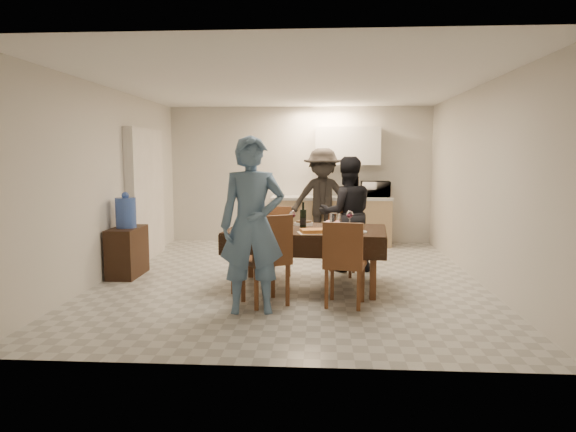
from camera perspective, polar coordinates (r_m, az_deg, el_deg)
name	(u,v)px	position (r m, az deg, el deg)	size (l,w,h in m)	color
floor	(291,278)	(7.11, 0.29, -6.87)	(5.00, 6.00, 0.02)	#B5B6B0
ceiling	(291,85)	(6.98, 0.30, 14.37)	(5.00, 6.00, 0.02)	white
wall_back	(300,175)	(9.92, 1.33, 4.57)	(5.00, 0.02, 2.60)	beige
wall_front	(267,204)	(3.94, -2.30, 1.30)	(5.00, 0.02, 2.60)	beige
wall_left	(110,183)	(7.50, -19.18, 3.51)	(0.02, 6.00, 2.60)	beige
wall_right	(480,184)	(7.22, 20.55, 3.35)	(0.02, 6.00, 2.60)	beige
stub_partition	(146,194)	(8.60, -15.53, 2.33)	(0.15, 1.40, 2.10)	silver
kitchen_base_cabinet	(331,222)	(9.66, 4.79, -0.68)	(2.20, 0.60, 0.86)	tan
kitchen_worktop	(331,198)	(9.62, 4.82, 2.01)	(2.24, 0.64, 0.05)	beige
upper_cabinet	(348,146)	(9.74, 6.64, 7.73)	(1.20, 0.34, 0.70)	white
dining_table	(307,231)	(6.46, 2.11, -1.70)	(2.05, 1.33, 0.76)	black
chair_near_left	(264,251)	(5.68, -2.69, -3.87)	(0.64, 0.67, 0.56)	brown
chair_near_right	(346,255)	(5.66, 6.43, -4.36)	(0.51, 0.52, 0.52)	brown
chair_far_left	(276,234)	(7.16, -1.35, -2.07)	(0.46, 0.46, 0.51)	brown
chair_far_right	(341,236)	(7.15, 5.86, -2.27)	(0.49, 0.49, 0.49)	brown
console	(127,252)	(7.50, -17.43, -3.81)	(0.37, 0.74, 0.68)	#311D10
water_jug	(126,213)	(7.42, -17.57, 0.36)	(0.28, 0.28, 0.42)	#4065C5
wine_bottle	(303,215)	(6.49, 1.69, 0.12)	(0.08, 0.08, 0.33)	black
water_pitcher	(335,221)	(6.40, 5.24, -0.58)	(0.13, 0.13, 0.20)	white
savoury_tart	(314,231)	(6.08, 2.95, -1.68)	(0.37, 0.28, 0.05)	#B37C34
salad_bowl	(331,224)	(6.63, 4.75, -0.92)	(0.16, 0.16, 0.06)	white
mushroom_dish	(304,224)	(6.74, 1.75, -0.88)	(0.22, 0.22, 0.04)	white
wine_glass_a	(261,223)	(6.24, -3.01, -0.75)	(0.09, 0.09, 0.20)	white
wine_glass_b	(350,218)	(6.70, 6.88, -0.25)	(0.09, 0.09, 0.20)	white
wine_glass_c	(292,218)	(6.75, 0.49, -0.20)	(0.09, 0.09, 0.19)	white
plate_near_left	(257,231)	(6.21, -3.51, -1.66)	(0.26, 0.26, 0.01)	white
plate_near_right	(356,232)	(6.17, 7.61, -1.75)	(0.25, 0.25, 0.01)	white
plate_far_left	(262,224)	(6.80, -2.88, -0.93)	(0.24, 0.24, 0.01)	white
plate_far_right	(353,225)	(6.77, 7.27, -1.00)	(0.26, 0.26, 0.02)	white
microwave	(376,189)	(9.65, 9.70, 2.96)	(0.52, 0.35, 0.29)	white
person_near	(252,225)	(5.44, -3.99, -1.01)	(0.69, 0.45, 1.88)	slate
person_far	(347,214)	(7.50, 6.54, 0.23)	(0.81, 0.63, 1.66)	black
person_kitchen	(322,199)	(9.16, 3.85, 1.89)	(1.16, 0.67, 1.80)	black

